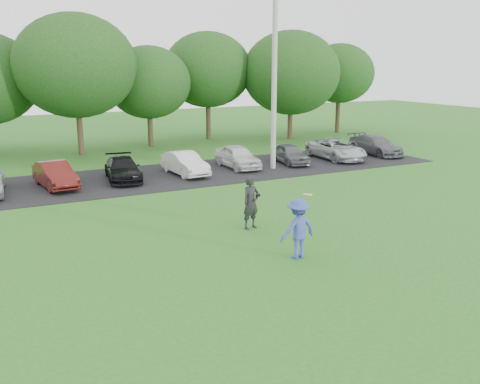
# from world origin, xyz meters

# --- Properties ---
(ground) EXTENTS (100.00, 100.00, 0.00)m
(ground) POSITION_xyz_m (0.00, 0.00, 0.00)
(ground) COLOR #29691E
(ground) RESTS_ON ground
(parking_lot) EXTENTS (32.00, 6.50, 0.03)m
(parking_lot) POSITION_xyz_m (0.00, 13.00, 0.01)
(parking_lot) COLOR black
(parking_lot) RESTS_ON ground
(utility_pole) EXTENTS (0.28, 0.28, 9.14)m
(utility_pole) POSITION_xyz_m (6.48, 12.18, 4.57)
(utility_pole) COLOR #A9A8A3
(utility_pole) RESTS_ON ground
(frisbee_player) EXTENTS (1.23, 0.78, 2.06)m
(frisbee_player) POSITION_xyz_m (0.17, 0.05, 0.91)
(frisbee_player) COLOR #3B49A7
(frisbee_player) RESTS_ON ground
(camera_bystander) EXTENTS (0.78, 0.61, 1.90)m
(camera_bystander) POSITION_xyz_m (0.30, 3.24, 0.95)
(camera_bystander) COLOR black
(camera_bystander) RESTS_ON ground
(parked_cars) EXTENTS (30.50, 4.54, 1.25)m
(parked_cars) POSITION_xyz_m (1.23, 12.95, 0.61)
(parked_cars) COLOR white
(parked_cars) RESTS_ON parking_lot
(tree_row) EXTENTS (42.39, 9.85, 8.64)m
(tree_row) POSITION_xyz_m (1.51, 22.76, 4.91)
(tree_row) COLOR #38281C
(tree_row) RESTS_ON ground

